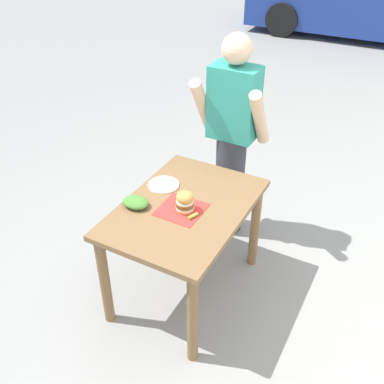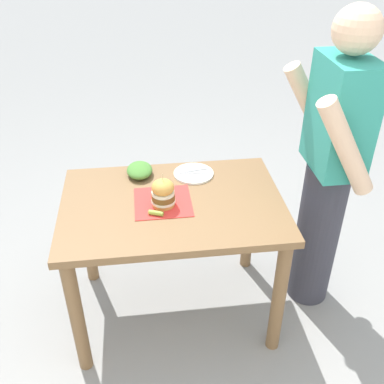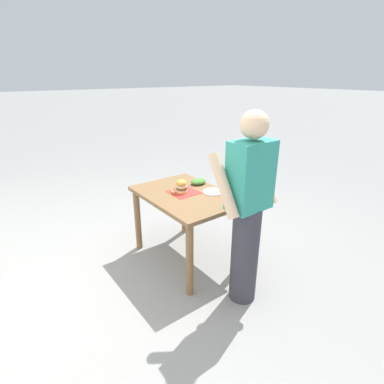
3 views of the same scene
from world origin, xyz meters
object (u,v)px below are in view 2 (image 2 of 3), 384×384
(pickle_spear, at_px, (156,213))
(side_plate_with_forks, at_px, (194,174))
(sandwich, at_px, (163,193))
(patio_table, at_px, (173,223))
(diner_across_table, at_px, (329,169))
(side_salad, at_px, (140,170))

(pickle_spear, height_order, side_plate_with_forks, pickle_spear)
(sandwich, bearing_deg, pickle_spear, -27.12)
(patio_table, bearing_deg, diner_across_table, 92.42)
(sandwich, relative_size, side_salad, 0.99)
(patio_table, bearing_deg, side_salad, -151.25)
(side_salad, bearing_deg, patio_table, 28.75)
(patio_table, xyz_separation_m, pickle_spear, (0.11, -0.09, 0.15))
(sandwich, distance_m, side_salad, 0.33)
(side_salad, bearing_deg, side_plate_with_forks, 83.60)
(patio_table, distance_m, sandwich, 0.21)
(pickle_spear, bearing_deg, patio_table, 141.11)
(patio_table, relative_size, sandwich, 6.28)
(side_plate_with_forks, bearing_deg, sandwich, -33.99)
(side_salad, bearing_deg, pickle_spear, 9.68)
(diner_across_table, bearing_deg, pickle_spear, -80.99)
(patio_table, relative_size, side_plate_with_forks, 5.10)
(pickle_spear, bearing_deg, side_salad, -170.32)
(side_plate_with_forks, distance_m, diner_across_table, 0.72)
(sandwich, distance_m, diner_across_table, 0.87)
(diner_across_table, bearing_deg, patio_table, -87.58)
(side_plate_with_forks, bearing_deg, diner_across_table, 72.44)
(side_salad, xyz_separation_m, diner_across_table, (0.25, 0.97, 0.08))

